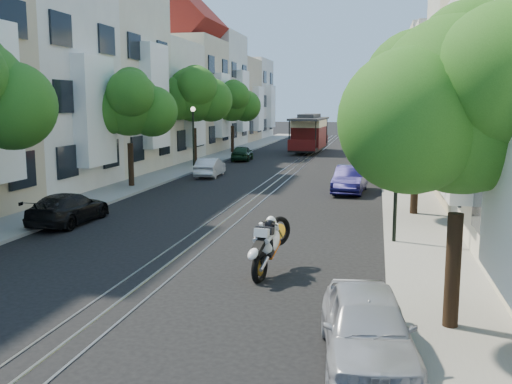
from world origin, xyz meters
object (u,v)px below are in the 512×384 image
Objects in this scene: cable_car at (309,132)px; parked_car_w_mid at (210,167)px; sportbike_rider at (268,243)px; parked_car_w_far at (242,153)px; parked_car_e_mid at (350,180)px; parked_car_w_near at (69,208)px; tree_w_c at (195,95)px; tree_e_b at (420,97)px; tree_w_b at (130,105)px; tree_e_a at (465,108)px; tree_e_c at (406,102)px; parked_car_e_far at (375,158)px; parked_car_e_near at (367,327)px; tree_e_d at (400,99)px; lamp_east at (397,156)px; lamp_west at (193,129)px.

cable_car is 2.41× the size of parked_car_w_mid.
sportbike_rider is 30.51m from parked_car_w_far.
parked_car_e_mid reaches higher than parked_car_w_near.
sportbike_rider is at bearing 151.05° from parked_car_w_near.
tree_w_c is 1.73× the size of parked_car_e_mid.
tree_e_b is 1.07× the size of tree_w_b.
tree_e_b reaches higher than parked_car_w_far.
tree_e_a is 23.00m from tree_e_c.
tree_e_c is 8.91m from parked_car_e_far.
sportbike_rider is 0.52× the size of parked_car_e_far.
tree_w_c is 7.66m from parked_car_w_mid.
parked_car_e_near is at bearing -83.76° from parked_car_e_far.
sportbike_rider is 0.63× the size of parked_car_w_far.
tree_e_a is 1.77× the size of parked_car_w_far.
parked_car_w_near is (-11.20, 9.54, -0.06)m from parked_car_e_near.
tree_e_b is 14.14m from parked_car_w_near.
parked_car_w_near is at bearing 161.22° from sportbike_rider.
lamp_east is at bearing -92.04° from tree_e_d.
parked_car_w_mid is at bearing 87.71° from parked_car_w_far.
parked_car_e_near reaches higher than parked_car_w_mid.
tree_e_d is 12.83m from parked_car_w_far.
parked_car_w_near is 14.66m from parked_car_w_mid.
tree_e_a is at bearing -77.24° from cable_car.
lamp_east reaches higher than parked_car_w_far.
tree_w_c reaches higher than parked_car_w_mid.
parked_car_e_far is (-1.66, 18.79, -4.14)m from tree_e_b.
lamp_west reaches higher than parked_car_w_near.
tree_e_c reaches higher than lamp_east.
parked_car_w_mid is at bearing 124.77° from lamp_east.
tree_e_d is at bearing 87.96° from lamp_east.
lamp_west is 1.87× the size of sportbike_rider.
lamp_west is at bearing -147.91° from parked_car_e_far.
parked_car_w_near is at bearing 82.49° from parked_car_w_mid.
parked_car_w_mid is (1.90, -2.59, -2.26)m from lamp_west.
parked_car_e_far is (-1.66, 7.79, -4.01)m from tree_e_c.
tree_w_c is at bearing 142.46° from parked_car_e_mid.
sportbike_rider reaches higher than parked_car_w_far.
lamp_west is at bearing 136.15° from tree_e_b.
tree_e_a is 1.54× the size of parked_car_w_near.
tree_e_d is 1.79× the size of parked_car_e_near.
tree_e_d is 16.97m from parked_car_w_mid.
sportbike_rider is at bearing -82.70° from cable_car.
parked_car_e_far is (-1.66, -3.21, -4.27)m from tree_e_d.
tree_e_a reaches higher than parked_car_w_mid.
sportbike_rider is 14.75m from parked_car_e_mid.
tree_e_c is 1.52× the size of parked_car_e_far.
tree_e_a reaches higher than parked_car_w_far.
tree_e_d is 11.24m from cable_car.
tree_w_c is 3.81m from lamp_west.
tree_w_c is at bearing 117.22° from tree_e_a.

